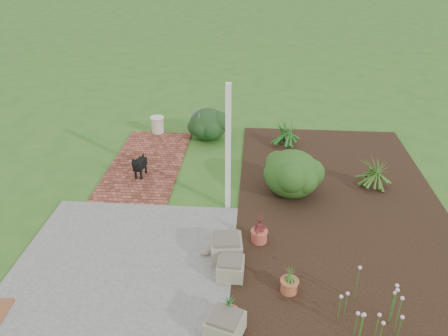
# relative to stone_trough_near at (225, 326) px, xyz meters

# --- Properties ---
(ground) EXTENTS (80.00, 80.00, 0.00)m
(ground) POSITION_rel_stone_trough_near_xyz_m (-0.48, 3.01, -0.19)
(ground) COLOR #2C621F
(ground) RESTS_ON ground
(concrete_patio) EXTENTS (3.50, 3.50, 0.04)m
(concrete_patio) POSITION_rel_stone_trough_near_xyz_m (-1.73, 1.26, -0.17)
(concrete_patio) COLOR #5F5F5D
(concrete_patio) RESTS_ON ground
(brick_path) EXTENTS (1.60, 3.50, 0.04)m
(brick_path) POSITION_rel_stone_trough_near_xyz_m (-2.18, 4.76, -0.17)
(brick_path) COLOR #59291C
(brick_path) RESTS_ON ground
(garden_bed) EXTENTS (4.00, 7.00, 0.03)m
(garden_bed) POSITION_rel_stone_trough_near_xyz_m (2.02, 3.51, -0.17)
(garden_bed) COLOR black
(garden_bed) RESTS_ON ground
(veranda_post) EXTENTS (0.10, 0.10, 2.50)m
(veranda_post) POSITION_rel_stone_trough_near_xyz_m (-0.18, 3.11, 1.06)
(veranda_post) COLOR white
(veranda_post) RESTS_ON ground
(stone_trough_near) EXTENTS (0.56, 0.56, 0.30)m
(stone_trough_near) POSITION_rel_stone_trough_near_xyz_m (0.00, 0.00, 0.00)
(stone_trough_near) COLOR gray
(stone_trough_near) RESTS_ON concrete_patio
(stone_trough_mid) EXTENTS (0.42, 0.42, 0.27)m
(stone_trough_mid) POSITION_rel_stone_trough_near_xyz_m (0.00, 1.14, -0.01)
(stone_trough_mid) COLOR #78755D
(stone_trough_mid) RESTS_ON concrete_patio
(stone_trough_far) EXTENTS (0.55, 0.55, 0.33)m
(stone_trough_far) POSITION_rel_stone_trough_near_xyz_m (-0.10, 1.58, 0.02)
(stone_trough_far) COLOR gray
(stone_trough_far) RESTS_ON concrete_patio
(black_dog) EXTENTS (0.23, 0.59, 0.51)m
(black_dog) POSITION_rel_stone_trough_near_xyz_m (-2.17, 4.09, 0.15)
(black_dog) COLOR black
(black_dog) RESTS_ON brick_path
(cream_ceramic_urn) EXTENTS (0.37, 0.37, 0.42)m
(cream_ceramic_urn) POSITION_rel_stone_trough_near_xyz_m (-2.29, 6.49, 0.06)
(cream_ceramic_urn) COLOR beige
(cream_ceramic_urn) RESTS_ON brick_path
(evergreen_shrub) EXTENTS (1.30, 1.30, 0.95)m
(evergreen_shrub) POSITION_rel_stone_trough_near_xyz_m (1.07, 3.69, 0.32)
(evergreen_shrub) COLOR #1A380F
(evergreen_shrub) RESTS_ON garden_bed
(agapanthus_clump_back) EXTENTS (1.16, 1.16, 0.80)m
(agapanthus_clump_back) POSITION_rel_stone_trough_near_xyz_m (2.77, 4.02, 0.24)
(agapanthus_clump_back) COLOR #183D0B
(agapanthus_clump_back) RESTS_ON garden_bed
(agapanthus_clump_front) EXTENTS (1.18, 1.18, 0.81)m
(agapanthus_clump_front) POSITION_rel_stone_trough_near_xyz_m (1.04, 5.90, 0.25)
(agapanthus_clump_front) COLOR #103812
(agapanthus_clump_front) RESTS_ON garden_bed
(pink_flower_patch) EXTENTS (1.22, 1.22, 0.62)m
(pink_flower_patch) POSITION_rel_stone_trough_near_xyz_m (1.89, 0.39, 0.15)
(pink_flower_patch) COLOR #113D0F
(pink_flower_patch) RESTS_ON garden_bed
(terracotta_pot_bronze) EXTENTS (0.35, 0.35, 0.22)m
(terracotta_pot_bronze) POSITION_rel_stone_trough_near_xyz_m (0.43, 2.04, -0.05)
(terracotta_pot_bronze) COLOR #B4513D
(terracotta_pot_bronze) RESTS_ON garden_bed
(terracotta_pot_small_left) EXTENTS (0.26, 0.26, 0.21)m
(terracotta_pot_small_left) POSITION_rel_stone_trough_near_xyz_m (0.89, 0.88, -0.06)
(terracotta_pot_small_left) COLOR #AC5A3A
(terracotta_pot_small_left) RESTS_ON garden_bed
(terracotta_pot_small_right) EXTENTS (0.37, 0.37, 0.24)m
(terracotta_pot_small_right) POSITION_rel_stone_trough_near_xyz_m (0.04, 0.17, -0.04)
(terracotta_pot_small_right) COLOR #A65038
(terracotta_pot_small_right) RESTS_ON garden_bed
(purple_flowering_bush) EXTENTS (1.19, 1.19, 0.83)m
(purple_flowering_bush) POSITION_rel_stone_trough_near_xyz_m (-0.91, 6.30, 0.22)
(purple_flowering_bush) COLOR black
(purple_flowering_bush) RESTS_ON ground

